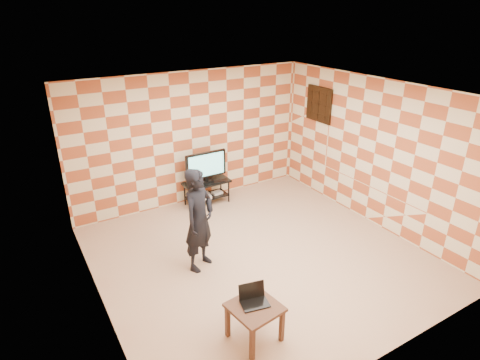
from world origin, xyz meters
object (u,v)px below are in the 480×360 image
tv_stand (207,187)px  side_table (255,312)px  person (199,220)px  tv (206,166)px

tv_stand → side_table: size_ratio=1.51×
side_table → person: person is taller
tv → side_table: size_ratio=1.37×
tv → person: (-1.07, -1.92, -0.02)m
tv_stand → tv: size_ratio=1.10×
tv → person: person is taller
tv_stand → person: bearing=-119.1°
person → tv_stand: bearing=30.4°
side_table → person: size_ratio=0.38×
tv_stand → person: person is taller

